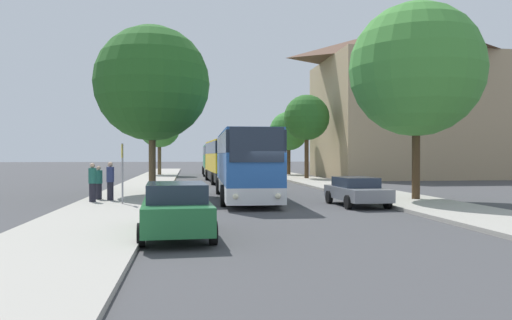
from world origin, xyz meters
TOP-DOWN VIEW (x-y plane):
  - ground_plane at (0.00, 0.00)m, footprint 300.00×300.00m
  - sidewalk_left at (-7.00, 0.00)m, footprint 4.00×120.00m
  - sidewalk_right at (7.00, 0.00)m, footprint 4.00×120.00m
  - building_right_background at (20.57, 28.59)m, footprint 20.66×14.10m
  - bus_front at (-0.84, 5.12)m, footprint 3.02×12.20m
  - bus_middle at (-0.77, 21.48)m, footprint 2.95×12.07m
  - bus_rear at (-0.78, 36.21)m, footprint 2.88×10.88m
  - parked_car_left_curb at (-4.12, -6.70)m, footprint 2.21×4.69m
  - parked_car_right_near at (3.90, 1.05)m, footprint 2.10×4.32m
  - bus_stop_sign at (-6.72, 1.99)m, footprint 0.08×0.45m
  - pedestrian_waiting_near at (-8.24, 3.10)m, footprint 0.36×0.36m
  - pedestrian_waiting_far at (-7.53, 3.78)m, footprint 0.36×0.36m
  - pedestrian_walking_back at (-8.18, 4.42)m, footprint 0.36×0.36m
  - tree_left_near at (-7.00, 35.75)m, footprint 4.70×4.70m
  - tree_left_far at (-5.84, 8.09)m, footprint 6.59×6.59m
  - tree_right_near at (7.52, 2.58)m, footprint 6.67×6.67m
  - tree_right_mid at (7.43, 34.05)m, footprint 4.36×4.36m
  - tree_right_far at (7.34, 25.12)m, footprint 4.32×4.32m

SIDE VIEW (x-z plane):
  - ground_plane at x=0.00m, z-range 0.00..0.00m
  - sidewalk_left at x=-7.00m, z-range 0.00..0.15m
  - sidewalk_right at x=7.00m, z-range 0.00..0.15m
  - parked_car_right_near at x=3.90m, z-range 0.05..1.36m
  - parked_car_left_curb at x=-4.12m, z-range 0.03..1.59m
  - pedestrian_walking_back at x=-8.18m, z-range 0.15..1.80m
  - pedestrian_waiting_near at x=-8.24m, z-range 0.16..1.98m
  - pedestrian_waiting_far at x=-7.53m, z-range 0.17..2.03m
  - bus_rear at x=-0.78m, z-range 0.11..3.53m
  - bus_stop_sign at x=-6.72m, z-range 0.47..3.19m
  - bus_front at x=-0.84m, z-range 0.12..3.63m
  - bus_middle at x=-0.77m, z-range 0.12..3.65m
  - tree_right_mid at x=7.43m, z-range 1.48..8.55m
  - tree_left_near at x=-7.00m, z-range 1.65..9.38m
  - tree_right_far at x=7.34m, z-range 1.92..9.83m
  - tree_left_far at x=-5.84m, z-range 1.65..11.24m
  - tree_right_near at x=7.52m, z-range 1.71..11.51m
  - building_right_background at x=20.57m, z-range 0.00..16.39m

